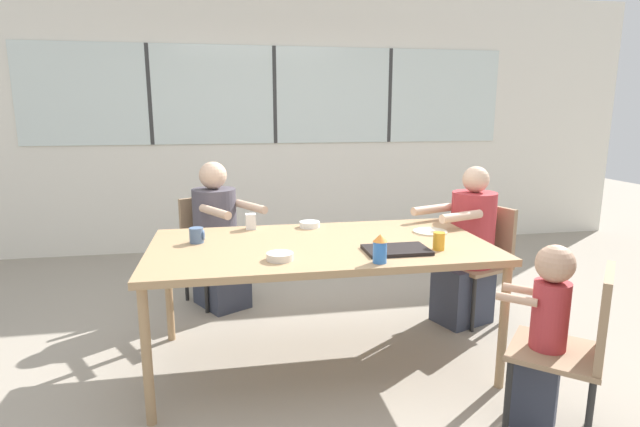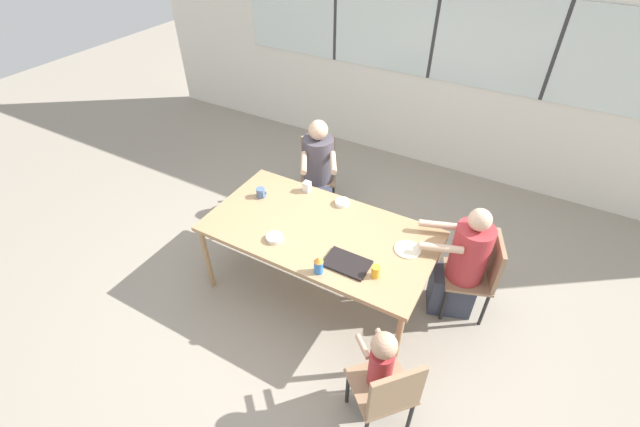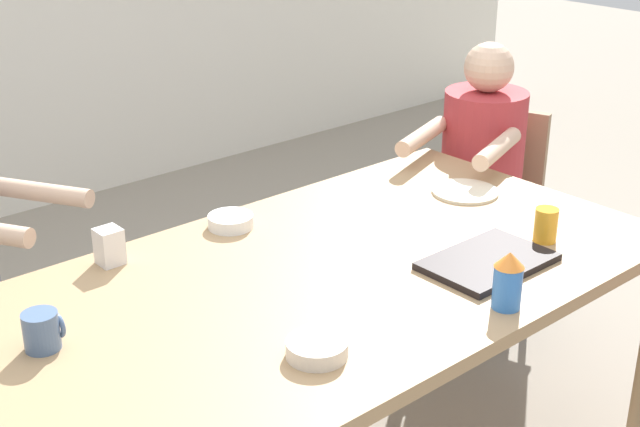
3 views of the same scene
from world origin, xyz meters
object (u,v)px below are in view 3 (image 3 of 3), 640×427
at_px(bowl_white_shallow, 317,349).
at_px(bowl_cereal, 231,221).
at_px(sippy_cup, 508,280).
at_px(person_man_blue_shirt, 476,205).
at_px(coffee_mug, 42,331).
at_px(milk_carton_small, 109,246).
at_px(juice_glass, 546,225).
at_px(chair_for_man_blue_shirt, 490,195).

distance_m(bowl_white_shallow, bowl_cereal, 0.77).
bearing_deg(sippy_cup, bowl_cereal, 105.01).
distance_m(person_man_blue_shirt, bowl_cereal, 1.20).
bearing_deg(coffee_mug, sippy_cup, -31.24).
bearing_deg(bowl_white_shallow, person_man_blue_shirt, 26.33).
bearing_deg(milk_carton_small, coffee_mug, -138.61).
relative_size(juice_glass, bowl_white_shallow, 0.71).
height_order(juice_glass, bowl_white_shallow, juice_glass).
height_order(milk_carton_small, bowl_cereal, milk_carton_small).
xyz_separation_m(sippy_cup, bowl_cereal, (-0.23, 0.85, -0.06)).
bearing_deg(bowl_white_shallow, sippy_cup, -15.44).
relative_size(milk_carton_small, bowl_white_shallow, 0.72).
bearing_deg(juice_glass, person_man_blue_shirt, 51.73).
bearing_deg(bowl_white_shallow, milk_carton_small, 99.17).
xyz_separation_m(milk_carton_small, bowl_white_shallow, (0.12, -0.73, -0.03)).
distance_m(milk_carton_small, bowl_white_shallow, 0.74).
height_order(bowl_white_shallow, bowl_cereal, same).
xyz_separation_m(chair_for_man_blue_shirt, coffee_mug, (-2.05, -0.33, 0.31)).
bearing_deg(bowl_cereal, coffee_mug, -159.26).
distance_m(coffee_mug, milk_carton_small, 0.44).
bearing_deg(person_man_blue_shirt, juice_glass, 122.25).
relative_size(chair_for_man_blue_shirt, juice_glass, 8.41).
distance_m(chair_for_man_blue_shirt, milk_carton_small, 1.75).
xyz_separation_m(person_man_blue_shirt, bowl_cereal, (-1.17, 0.00, 0.27)).
distance_m(chair_for_man_blue_shirt, juice_glass, 1.06).
relative_size(person_man_blue_shirt, milk_carton_small, 11.16).
xyz_separation_m(milk_carton_small, bowl_cereal, (0.39, -0.02, -0.03)).
distance_m(person_man_blue_shirt, milk_carton_small, 1.59).
bearing_deg(juice_glass, coffee_mug, 163.35).
distance_m(chair_for_man_blue_shirt, person_man_blue_shirt, 0.17).
distance_m(person_man_blue_shirt, sippy_cup, 1.31).
bearing_deg(person_man_blue_shirt, milk_carton_small, 69.83).
bearing_deg(person_man_blue_shirt, chair_for_man_blue_shirt, -90.00).
bearing_deg(juice_glass, chair_for_man_blue_shirt, 46.72).
xyz_separation_m(juice_glass, milk_carton_small, (-1.02, 0.70, 0.00)).
distance_m(sippy_cup, bowl_white_shallow, 0.53).
height_order(coffee_mug, bowl_white_shallow, coffee_mug).
bearing_deg(juice_glass, sippy_cup, -156.61).
height_order(sippy_cup, bowl_cereal, sippy_cup).
relative_size(person_man_blue_shirt, bowl_cereal, 8.41).
height_order(chair_for_man_blue_shirt, bowl_cereal, chair_for_man_blue_shirt).
bearing_deg(juice_glass, bowl_white_shallow, -177.83).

